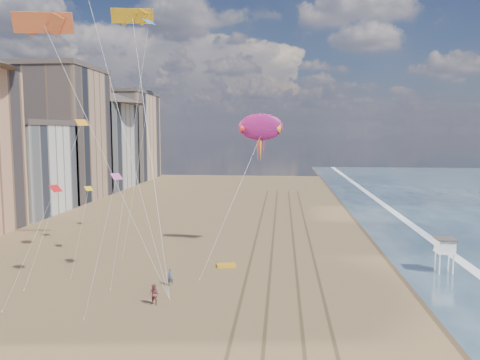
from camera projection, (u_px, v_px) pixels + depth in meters
The scene contains 10 objects.
wet_sand at pixel (400, 238), 65.99m from camera, with size 260.00×260.00×0.00m, color #42301E.
foam at pixel (430, 238), 65.61m from camera, with size 260.00×260.00×0.00m, color white.
tracks at pixel (283, 254), 57.56m from camera, with size 7.68×120.00×0.01m.
buildings at pixel (47, 138), 95.71m from camera, with size 34.72×131.35×29.00m.
lifeguard_stand at pixel (445, 246), 49.56m from camera, with size 2.07×2.07×3.73m.
grounded_kite at pixel (226, 265), 52.10m from camera, with size 2.08×1.32×0.24m, color #F7A914.
show_kite at pixel (261, 127), 56.82m from camera, with size 5.28×6.44×19.50m.
kite_flyer_a at pixel (170, 277), 45.59m from camera, with size 0.62×0.41×1.70m, color #525B6A.
kite_flyer_b at pixel (154, 295), 40.50m from camera, with size 0.90×0.70×1.85m, color brown.
small_kites at pixel (106, 126), 51.91m from camera, with size 10.35×20.42×19.09m.
Camera 1 is at (2.37, -26.53, 15.07)m, focal length 35.00 mm.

